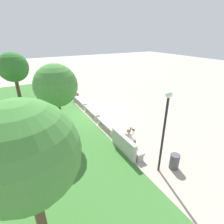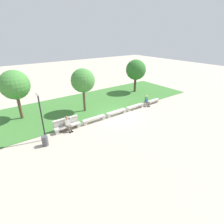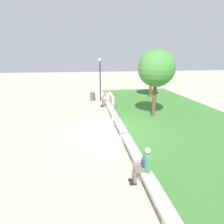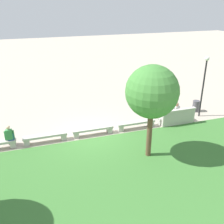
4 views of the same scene
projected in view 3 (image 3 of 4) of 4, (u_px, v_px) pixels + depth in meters
The scene contains 15 objects.
ground_plane at pixel (119, 130), 9.93m from camera, with size 80.00×80.00×0.00m, color #B2A593.
grass_strip at pixel (190, 125), 10.59m from camera, with size 24.60×8.00×0.03m, color #3D7533.
bench_main at pixel (107, 103), 14.69m from camera, with size 2.27×0.40×0.45m.
bench_near at pixel (112, 112), 12.26m from camera, with size 2.27×0.40×0.45m.
bench_mid at pixel (119, 125), 9.84m from camera, with size 2.27×0.40×0.45m.
bench_far at pixel (131, 148), 7.41m from camera, with size 2.27×0.40×0.45m.
bench_end at pixel (155, 193), 4.98m from camera, with size 2.27×0.40×0.45m.
backrest_wall_with_plaque at pixel (111, 100), 14.68m from camera, with size 2.17×0.24×1.01m.
person_photographer at pixel (106, 98), 14.53m from camera, with size 0.51×0.76×1.32m.
person_distant at pixel (144, 164), 5.67m from camera, with size 0.48×0.67×1.26m.
backpack at pixel (145, 164), 5.74m from camera, with size 0.28×0.24×0.43m.
tree_left_background at pixel (156, 69), 11.29m from camera, with size 2.38×2.38×4.46m.
tree_right_background at pixel (152, 64), 17.01m from camera, with size 2.63×2.63×4.64m.
trash_bin at pixel (93, 97), 16.58m from camera, with size 0.44×0.44×0.75m, color #4C4C51.
lamp_post at pixel (100, 74), 15.83m from camera, with size 0.28×0.28×3.87m.
Camera 3 is at (8.96, -1.86, 4.01)m, focal length 28.00 mm.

